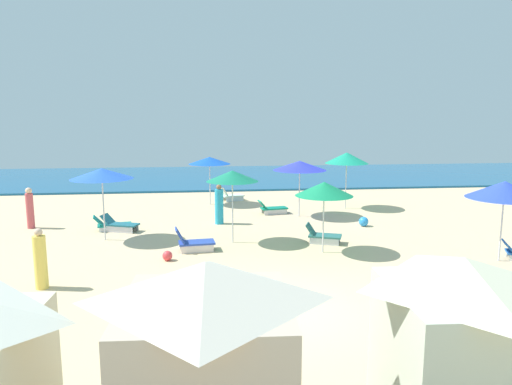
{
  "coord_description": "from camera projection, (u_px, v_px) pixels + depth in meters",
  "views": [
    {
      "loc": [
        -1.76,
        -10.62,
        4.62
      ],
      "look_at": [
        0.37,
        8.72,
        1.38
      ],
      "focal_mm": 33.67,
      "sensor_mm": 36.0,
      "label": 1
    }
  ],
  "objects": [
    {
      "name": "lounge_chair_6_0",
      "position": [
        322.0,
        236.0,
        17.17
      ],
      "size": [
        1.38,
        1.01,
        0.7
      ],
      "rotation": [
        0.0,
        0.0,
        1.21
      ],
      "color": "silver",
      "rests_on": "ground_plane"
    },
    {
      "name": "beachgoer_0",
      "position": [
        40.0,
        261.0,
        12.65
      ],
      "size": [
        0.41,
        0.41,
        1.64
      ],
      "rotation": [
        0.0,
        0.0,
        2.88
      ],
      "color": "#F9D459",
      "rests_on": "ground_plane"
    },
    {
      "name": "cabana_3",
      "position": [
        458.0,
        356.0,
        6.36
      ],
      "size": [
        2.08,
        2.26,
        2.79
      ],
      "rotation": [
        0.0,
        0.0,
        -0.05
      ],
      "color": "beige",
      "rests_on": "ground_plane"
    },
    {
      "name": "ocean",
      "position": [
        228.0,
        177.0,
        34.58
      ],
      "size": [
        60.0,
        12.63,
        0.12
      ],
      "primitive_type": "cube",
      "color": "#165786",
      "rests_on": "ground_plane"
    },
    {
      "name": "lounge_chair_5_1",
      "position": [
        119.0,
        225.0,
        18.88
      ],
      "size": [
        1.55,
        1.01,
        0.66
      ],
      "rotation": [
        0.0,
        0.0,
        1.23
      ],
      "color": "silver",
      "rests_on": "ground_plane"
    },
    {
      "name": "lounge_chair_1_0",
      "position": [
        193.0,
        242.0,
        16.18
      ],
      "size": [
        1.37,
        0.78,
        0.81
      ],
      "rotation": [
        0.0,
        0.0,
        1.68
      ],
      "color": "silver",
      "rests_on": "ground_plane"
    },
    {
      "name": "beach_ball_0",
      "position": [
        364.0,
        222.0,
        19.73
      ],
      "size": [
        0.39,
        0.39,
        0.39
      ],
      "primitive_type": "sphere",
      "color": "#298CE3",
      "rests_on": "ground_plane"
    },
    {
      "name": "lounge_chair_5_0",
      "position": [
        112.0,
        225.0,
        19.08
      ],
      "size": [
        1.54,
        0.84,
        0.61
      ],
      "rotation": [
        0.0,
        0.0,
        1.76
      ],
      "color": "silver",
      "rests_on": "ground_plane"
    },
    {
      "name": "umbrella_4",
      "position": [
        347.0,
        158.0,
        23.06
      ],
      "size": [
        2.09,
        2.09,
        2.74
      ],
      "color": "silver",
      "rests_on": "ground_plane"
    },
    {
      "name": "umbrella_2",
      "position": [
        505.0,
        190.0,
        14.77
      ],
      "size": [
        2.27,
        2.27,
        2.54
      ],
      "color": "silver",
      "rests_on": "ground_plane"
    },
    {
      "name": "umbrella_5",
      "position": [
        102.0,
        174.0,
        17.23
      ],
      "size": [
        2.23,
        2.23,
        2.65
      ],
      "color": "silver",
      "rests_on": "ground_plane"
    },
    {
      "name": "umbrella_0",
      "position": [
        210.0,
        161.0,
        24.1
      ],
      "size": [
        2.12,
        2.12,
        2.43
      ],
      "color": "silver",
      "rests_on": "ground_plane"
    },
    {
      "name": "umbrella_1",
      "position": [
        232.0,
        176.0,
        16.89
      ],
      "size": [
        1.85,
        1.85,
        2.61
      ],
      "color": "silver",
      "rests_on": "ground_plane"
    },
    {
      "name": "ground_plane",
      "position": [
        281.0,
        310.0,
        11.36
      ],
      "size": [
        60.0,
        60.0,
        0.0
      ],
      "primitive_type": "plane",
      "color": "beige"
    },
    {
      "name": "beachgoer_1",
      "position": [
        30.0,
        209.0,
        19.29
      ],
      "size": [
        0.41,
        0.41,
        1.66
      ],
      "rotation": [
        0.0,
        0.0,
        5.57
      ],
      "color": "#D25258",
      "rests_on": "ground_plane"
    },
    {
      "name": "umbrella_3",
      "position": [
        300.0,
        166.0,
        21.32
      ],
      "size": [
        2.39,
        2.39,
        2.51
      ],
      "color": "silver",
      "rests_on": "ground_plane"
    },
    {
      "name": "cabana_2",
      "position": [
        207.0,
        368.0,
        5.99
      ],
      "size": [
        2.35,
        2.33,
        2.85
      ],
      "rotation": [
        0.0,
        0.0,
        -0.05
      ],
      "color": "#C9B29A",
      "rests_on": "ground_plane"
    },
    {
      "name": "lounge_chair_0_0",
      "position": [
        231.0,
        195.0,
        25.43
      ],
      "size": [
        1.37,
        1.0,
        0.78
      ],
      "rotation": [
        0.0,
        0.0,
        1.92
      ],
      "color": "silver",
      "rests_on": "ground_plane"
    },
    {
      "name": "beach_ball_1",
      "position": [
        167.0,
        256.0,
        15.14
      ],
      "size": [
        0.31,
        0.31,
        0.31
      ],
      "primitive_type": "sphere",
      "color": "#E83E44",
      "rests_on": "ground_plane"
    },
    {
      "name": "umbrella_6",
      "position": [
        324.0,
        189.0,
        15.72
      ],
      "size": [
        1.91,
        1.91,
        2.39
      ],
      "color": "silver",
      "rests_on": "ground_plane"
    },
    {
      "name": "beachgoer_3",
      "position": [
        219.0,
        206.0,
        20.07
      ],
      "size": [
        0.49,
        0.49,
        1.67
      ],
      "rotation": [
        0.0,
        0.0,
        2.6
      ],
      "color": "#279EC3",
      "rests_on": "ground_plane"
    },
    {
      "name": "lounge_chair_3_0",
      "position": [
        272.0,
        208.0,
        22.15
      ],
      "size": [
        1.41,
        0.76,
        0.65
      ],
      "rotation": [
        0.0,
        0.0,
        1.73
      ],
      "color": "silver",
      "rests_on": "ground_plane"
    }
  ]
}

